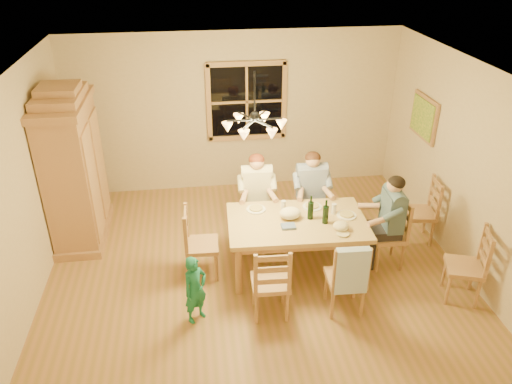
{
  "coord_description": "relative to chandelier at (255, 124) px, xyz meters",
  "views": [
    {
      "loc": [
        -0.74,
        -5.48,
        4.14
      ],
      "look_at": [
        0.03,
        0.1,
        1.12
      ],
      "focal_mm": 35.0,
      "sensor_mm": 36.0,
      "label": 1
    }
  ],
  "objects": [
    {
      "name": "wall_left",
      "position": [
        -2.75,
        0.0,
        -0.73
      ],
      "size": [
        0.02,
        5.0,
        2.7
      ],
      "primitive_type": "cube",
      "color": "tan",
      "rests_on": "floor"
    },
    {
      "name": "floor",
      "position": [
        0.0,
        0.0,
        -2.08
      ],
      "size": [
        5.5,
        5.5,
        0.0
      ],
      "primitive_type": "plane",
      "color": "olive",
      "rests_on": "ground"
    },
    {
      "name": "painting",
      "position": [
        2.71,
        1.2,
        -0.48
      ],
      "size": [
        0.06,
        0.78,
        0.64
      ],
      "color": "#92613F",
      "rests_on": "wall_right"
    },
    {
      "name": "chair_spare_back",
      "position": [
        2.45,
        0.36,
        -1.77
      ],
      "size": [
        0.48,
        0.5,
        0.99
      ],
      "rotation": [
        0.0,
        0.0,
        1.42
      ],
      "color": "#A17447",
      "rests_on": "floor"
    },
    {
      "name": "chair_far_right",
      "position": [
        0.93,
        0.74,
        -1.77
      ],
      "size": [
        0.46,
        0.44,
        0.99
      ],
      "rotation": [
        0.0,
        0.0,
        3.1
      ],
      "color": "#A17447",
      "rests_on": "floor"
    },
    {
      "name": "plate_slate",
      "position": [
        1.21,
        -0.07,
        -1.31
      ],
      "size": [
        0.26,
        0.26,
        0.02
      ],
      "primitive_type": "cylinder",
      "color": "white",
      "rests_on": "dining_table"
    },
    {
      "name": "wall_right",
      "position": [
        2.75,
        0.0,
        -0.73
      ],
      "size": [
        0.02,
        5.0,
        2.7
      ],
      "primitive_type": "cube",
      "color": "tan",
      "rests_on": "floor"
    },
    {
      "name": "cloth_bundle",
      "position": [
        0.46,
        -0.02,
        -1.24
      ],
      "size": [
        0.28,
        0.22,
        0.15
      ],
      "primitive_type": "ellipsoid",
      "color": "beige",
      "rests_on": "dining_table"
    },
    {
      "name": "towel",
      "position": [
        0.95,
        -1.14,
        -1.38
      ],
      "size": [
        0.38,
        0.12,
        0.58
      ],
      "primitive_type": "cube",
      "rotation": [
        0.0,
        0.0,
        -0.04
      ],
      "color": "#A1B7DA",
      "rests_on": "chair_near_right"
    },
    {
      "name": "plate_plaid",
      "position": [
        0.81,
        0.22,
        -1.31
      ],
      "size": [
        0.26,
        0.26,
        0.02
      ],
      "primitive_type": "cylinder",
      "color": "white",
      "rests_on": "dining_table"
    },
    {
      "name": "ceiling",
      "position": [
        0.0,
        0.0,
        0.62
      ],
      "size": [
        5.5,
        5.0,
        0.02
      ],
      "primitive_type": "cube",
      "color": "white",
      "rests_on": "wall_back"
    },
    {
      "name": "dining_table",
      "position": [
        0.54,
        -0.09,
        -1.42
      ],
      "size": [
        1.84,
        1.17,
        0.76
      ],
      "rotation": [
        0.0,
        0.0,
        -0.04
      ],
      "color": "tan",
      "rests_on": "floor"
    },
    {
      "name": "wine_bottle_b",
      "position": [
        0.88,
        -0.19,
        -1.15
      ],
      "size": [
        0.08,
        0.08,
        0.33
      ],
      "primitive_type": "cylinder",
      "color": "black",
      "rests_on": "dining_table"
    },
    {
      "name": "napkin",
      "position": [
        0.4,
        -0.24,
        -1.3
      ],
      "size": [
        0.19,
        0.15,
        0.03
      ],
      "primitive_type": "cube",
      "rotation": [
        0.0,
        0.0,
        -0.04
      ],
      "color": "#526697",
      "rests_on": "dining_table"
    },
    {
      "name": "wine_bottle_a",
      "position": [
        0.72,
        -0.06,
        -1.15
      ],
      "size": [
        0.08,
        0.08,
        0.33
      ],
      "primitive_type": "cylinder",
      "color": "black",
      "rests_on": "dining_table"
    },
    {
      "name": "chair_far_left",
      "position": [
        0.13,
        0.78,
        -1.77
      ],
      "size": [
        0.46,
        0.44,
        0.99
      ],
      "rotation": [
        0.0,
        0.0,
        3.1
      ],
      "color": "#A17447",
      "rests_on": "floor"
    },
    {
      "name": "window",
      "position": [
        0.2,
        2.47,
        -0.53
      ],
      "size": [
        1.3,
        0.06,
        1.3
      ],
      "color": "black",
      "rests_on": "wall_back"
    },
    {
      "name": "chandelier",
      "position": [
        0.0,
        0.0,
        0.0
      ],
      "size": [
        0.77,
        0.68,
        0.71
      ],
      "color": "black",
      "rests_on": "ceiling"
    },
    {
      "name": "chair_end_right",
      "position": [
        1.79,
        -0.14,
        -1.77
      ],
      "size": [
        0.44,
        0.46,
        0.99
      ],
      "rotation": [
        0.0,
        0.0,
        1.53
      ],
      "color": "#A17447",
      "rests_on": "floor"
    },
    {
      "name": "adult_plaid_man",
      "position": [
        0.93,
        0.74,
        -1.24
      ],
      "size": [
        0.41,
        0.44,
        0.87
      ],
      "rotation": [
        0.0,
        0.0,
        3.1
      ],
      "color": "#2F4483",
      "rests_on": "floor"
    },
    {
      "name": "plate_woman",
      "position": [
        0.05,
        0.25,
        -1.31
      ],
      "size": [
        0.26,
        0.26,
        0.02
      ],
      "primitive_type": "cylinder",
      "color": "white",
      "rests_on": "dining_table"
    },
    {
      "name": "chair_end_left",
      "position": [
        -0.7,
        -0.03,
        -1.77
      ],
      "size": [
        0.44,
        0.46,
        0.99
      ],
      "rotation": [
        0.0,
        0.0,
        -1.61
      ],
      "color": "#A17447",
      "rests_on": "floor"
    },
    {
      "name": "armoire",
      "position": [
        -2.42,
        1.17,
        -1.02
      ],
      "size": [
        0.66,
        1.4,
        2.3
      ],
      "color": "#92613F",
      "rests_on": "floor"
    },
    {
      "name": "wine_glass_b",
      "position": [
        1.06,
        0.02,
        -1.25
      ],
      "size": [
        0.06,
        0.06,
        0.14
      ],
      "primitive_type": "cylinder",
      "color": "silver",
      "rests_on": "dining_table"
    },
    {
      "name": "child",
      "position": [
        -0.81,
        -0.9,
        -1.64
      ],
      "size": [
        0.38,
        0.36,
        0.86
      ],
      "primitive_type": "imported",
      "rotation": [
        0.0,
        0.0,
        0.66
      ],
      "color": "#197359",
      "rests_on": "floor"
    },
    {
      "name": "cap",
      "position": [
        1.04,
        -0.39,
        -1.26
      ],
      "size": [
        0.2,
        0.2,
        0.11
      ],
      "primitive_type": "ellipsoid",
      "color": "#CABA86",
      "rests_on": "dining_table"
    },
    {
      "name": "wall_back",
      "position": [
        0.0,
        2.5,
        -0.73
      ],
      "size": [
        5.5,
        0.02,
        2.7
      ],
      "primitive_type": "cube",
      "color": "tan",
      "rests_on": "floor"
    },
    {
      "name": "chair_spare_front",
      "position": [
        2.45,
        -0.95,
        -1.77
      ],
      "size": [
        0.54,
        0.55,
        0.99
      ],
      "rotation": [
        0.0,
        0.0,
        1.24
      ],
      "color": "#A17447",
      "rests_on": "floor"
    },
    {
      "name": "adult_woman",
      "position": [
        0.13,
        0.78,
        -1.24
      ],
      "size": [
        0.41,
        0.44,
        0.87
      ],
      "rotation": [
        0.0,
        0.0,
        3.1
      ],
      "color": "beige",
      "rests_on": "floor"
    },
    {
      "name": "wine_glass_a",
      "position": [
        0.41,
        0.2,
        -1.25
      ],
      "size": [
        0.06,
        0.06,
        0.14
      ],
      "primitive_type": "cylinder",
      "color": "silver",
      "rests_on": "dining_table"
    },
    {
      "name": "chair_near_left",
      "position": [
        0.06,
        -0.91,
        -1.77
      ],
      "size": [
        0.46,
        0.44,
        0.99
      ],
      "rotation": [
        0.0,
        0.0,
        -0.04
      ],
      "color": "#A17447",
      "rests_on": "floor"
    },
    {
      "name": "adult_slate_man",
      "position": [
        1.79,
        -0.14,
        -1.24
      ],
      "size": [
        0.44,
        0.41,
        0.87
      ],
      "rotation": [
        0.0,
        0.0,
        1.53
      ],
      "color": "#455D6F",
      "rests_on": "floor"
    },
    {
      "name": "chair_near_right",
      "position": [
        0.95,
        -0.95,
        -1.77
      ],
      "size": [
        0.46,
        0.44,
        0.99
      ],
      "rotation": [
        0.0,
        0.0,
        -0.04
      ],
      "color": "#A17447",
      "rests_on": "floor"
    }
  ]
}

